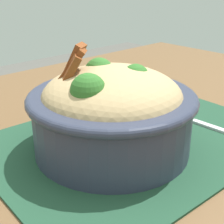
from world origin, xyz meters
name	(u,v)px	position (x,y,z in m)	size (l,w,h in m)	color
table	(152,183)	(0.00, 0.00, 0.63)	(1.05, 0.84, 0.70)	brown
placemat	(135,139)	(-0.02, 0.01, 0.71)	(0.38, 0.28, 0.00)	#1E422D
bowl	(112,109)	(-0.07, 0.01, 0.76)	(0.21, 0.21, 0.13)	#2D3347
fork	(189,119)	(0.08, 0.00, 0.71)	(0.02, 0.12, 0.00)	silver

